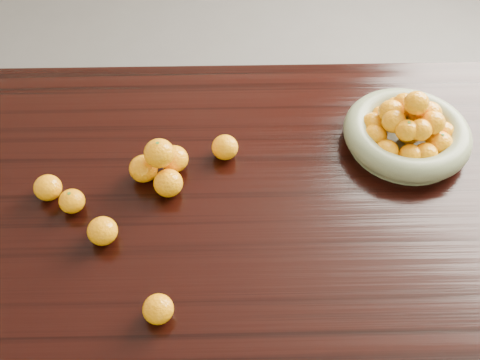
{
  "coord_description": "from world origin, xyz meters",
  "views": [
    {
      "loc": [
        -0.03,
        -0.8,
        1.73
      ],
      "look_at": [
        -0.02,
        -0.02,
        0.83
      ],
      "focal_mm": 40.0,
      "sensor_mm": 36.0,
      "label": 1
    }
  ],
  "objects_px": {
    "dining_table": "(247,218)",
    "orange_pyramid": "(161,166)",
    "loose_orange_0": "(72,201)",
    "fruit_bowl": "(407,131)"
  },
  "relations": [
    {
      "from": "orange_pyramid",
      "to": "loose_orange_0",
      "type": "height_order",
      "value": "orange_pyramid"
    },
    {
      "from": "dining_table",
      "to": "orange_pyramid",
      "type": "distance_m",
      "value": 0.25
    },
    {
      "from": "fruit_bowl",
      "to": "loose_orange_0",
      "type": "xyz_separation_m",
      "value": [
        -0.81,
        -0.19,
        -0.02
      ]
    },
    {
      "from": "orange_pyramid",
      "to": "loose_orange_0",
      "type": "xyz_separation_m",
      "value": [
        -0.2,
        -0.09,
        -0.02
      ]
    },
    {
      "from": "dining_table",
      "to": "orange_pyramid",
      "type": "xyz_separation_m",
      "value": [
        -0.2,
        0.06,
        0.14
      ]
    },
    {
      "from": "orange_pyramid",
      "to": "dining_table",
      "type": "bearing_deg",
      "value": -15.75
    },
    {
      "from": "orange_pyramid",
      "to": "loose_orange_0",
      "type": "relative_size",
      "value": 2.47
    },
    {
      "from": "dining_table",
      "to": "loose_orange_0",
      "type": "xyz_separation_m",
      "value": [
        -0.4,
        -0.03,
        0.12
      ]
    },
    {
      "from": "orange_pyramid",
      "to": "loose_orange_0",
      "type": "bearing_deg",
      "value": -156.43
    },
    {
      "from": "dining_table",
      "to": "orange_pyramid",
      "type": "bearing_deg",
      "value": 164.25
    }
  ]
}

